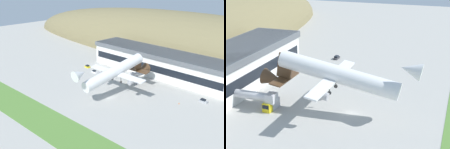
% 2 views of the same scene
% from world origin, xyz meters
% --- Properties ---
extents(ground_plane, '(435.41, 435.41, 0.00)m').
position_xyz_m(ground_plane, '(0.00, 0.00, 0.00)').
color(ground_plane, '#ADAAA3').
extents(grass_strip_foreground, '(391.87, 16.83, 0.08)m').
position_xyz_m(grass_strip_foreground, '(0.00, -35.20, 0.04)').
color(grass_strip_foreground, '#568438').
rests_on(grass_strip_foreground, ground_plane).
extents(hill_backdrop, '(357.24, 68.23, 60.90)m').
position_xyz_m(hill_backdrop, '(-9.09, 90.45, 0.00)').
color(hill_backdrop, olive).
rests_on(hill_backdrop, ground_plane).
extents(terminal_building, '(90.88, 19.71, 13.76)m').
position_xyz_m(terminal_building, '(-3.90, 45.04, 7.78)').
color(terminal_building, white).
rests_on(terminal_building, ground_plane).
extents(jetway_0, '(3.38, 13.77, 5.43)m').
position_xyz_m(jetway_0, '(-5.87, 28.08, 3.99)').
color(jetway_0, silver).
rests_on(jetway_0, ground_plane).
extents(cargo_airplane, '(33.73, 49.00, 13.57)m').
position_xyz_m(cargo_airplane, '(-0.84, 4.85, 11.78)').
color(cargo_airplane, white).
extents(service_car_0, '(3.68, 1.83, 1.56)m').
position_xyz_m(service_car_0, '(-33.12, 19.87, 0.64)').
color(service_car_0, silver).
rests_on(service_car_0, ground_plane).
extents(service_car_1, '(4.02, 1.77, 1.67)m').
position_xyz_m(service_car_1, '(34.17, 27.10, 0.69)').
color(service_car_1, '#999EA3').
rests_on(service_car_1, ground_plane).
extents(service_car_3, '(3.84, 2.20, 1.61)m').
position_xyz_m(service_car_3, '(-43.86, 23.57, 0.66)').
color(service_car_3, gold).
rests_on(service_car_3, ground_plane).
extents(fuel_truck, '(6.40, 2.96, 3.15)m').
position_xyz_m(fuel_truck, '(-5.13, 24.03, 1.52)').
color(fuel_truck, gold).
rests_on(fuel_truck, ground_plane).
extents(traffic_cone_0, '(0.52, 0.52, 0.58)m').
position_xyz_m(traffic_cone_0, '(27.21, 17.74, 0.28)').
color(traffic_cone_0, orange).
rests_on(traffic_cone_0, ground_plane).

